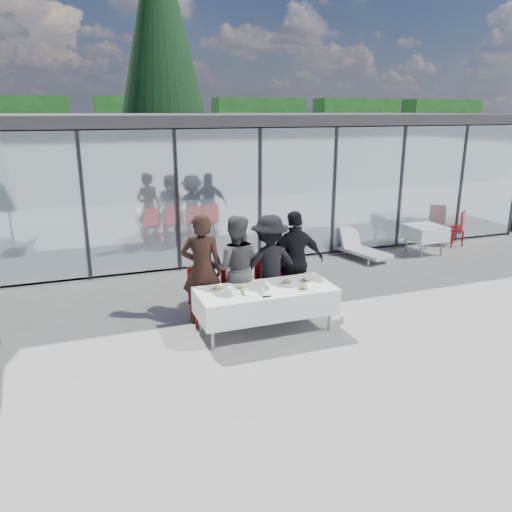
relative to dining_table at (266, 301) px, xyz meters
The scene contains 25 objects.
ground 0.69m from the dining_table, 55.53° to the right, with size 90.00×90.00×0.00m, color gray.
pavilion 8.29m from the dining_table, 73.96° to the left, with size 14.80×8.80×3.44m.
treeline 27.75m from the dining_table, 93.64° to the left, with size 62.50×2.00×4.40m.
dining_table is the anchor object (origin of this frame).
diner_a 1.20m from the dining_table, 141.89° to the left, with size 0.70×0.70×1.92m, color black.
diner_chair_a 1.16m from the dining_table, 139.61° to the left, with size 0.44×0.44×0.97m.
diner_b 0.84m from the dining_table, 112.66° to the left, with size 0.90×0.90×1.85m, color #4A4A4A.
diner_chair_b 0.80m from the dining_table, 111.06° to the left, with size 0.44×0.44×0.97m.
diner_c 0.85m from the dining_table, 63.85° to the left, with size 1.17×1.17×1.81m, color black.
diner_chair_c 0.82m from the dining_table, 65.64° to the left, with size 0.44×0.44×0.97m.
diner_d 1.15m from the dining_table, 39.68° to the left, with size 1.08×1.08×1.85m, color black.
diner_chair_d 1.12m from the dining_table, 41.99° to the left, with size 0.44×0.44×0.97m.
plate_a 0.81m from the dining_table, 164.43° to the left, with size 0.25×0.25×0.07m.
plate_b 0.49m from the dining_table, 160.82° to the left, with size 0.25×0.25×0.07m.
plate_c 0.49m from the dining_table, 13.44° to the left, with size 0.25×0.25×0.07m.
plate_d 0.82m from the dining_table, ahead, with size 0.25×0.25×0.07m.
plate_extra 0.64m from the dining_table, 25.04° to the right, with size 0.25×0.25×0.07m.
juice_bottle 0.54m from the dining_table, 163.83° to the right, with size 0.06×0.06×0.15m, color #82B74C.
drinking_glasses 0.38m from the dining_table, 125.77° to the right, with size 0.07×0.07×0.10m.
folded_eyeglasses 0.44m from the dining_table, 109.27° to the right, with size 0.14×0.03×0.01m, color black.
spare_table_right 6.21m from the dining_table, 28.22° to the left, with size 0.86×0.86×0.74m.
spare_chair_a 7.98m from the dining_table, 28.40° to the left, with size 0.61×0.61×0.97m.
spare_chair_b 7.50m from the dining_table, 25.57° to the left, with size 0.62×0.62×0.97m.
lounger 4.96m from the dining_table, 40.30° to the left, with size 0.91×1.44×0.72m.
conifer_tree 13.79m from the dining_table, 86.64° to the left, with size 4.00×4.00×10.50m.
Camera 1 is at (-3.03, -6.76, 3.53)m, focal length 35.00 mm.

